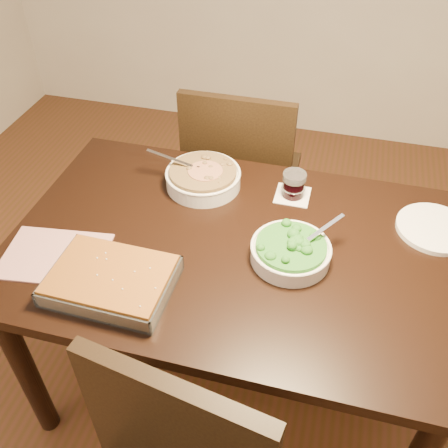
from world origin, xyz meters
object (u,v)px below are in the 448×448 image
Objects in this scene: table at (234,265)px; wine_tumbler at (294,184)px; baking_dish at (111,280)px; chair_far at (241,174)px; stew_bowl at (203,177)px; broccoli_bowl at (291,251)px; dinner_plate at (434,228)px.

table is 15.62× the size of wine_tumbler.
baking_dish reaches higher than table.
chair_far reaches higher than table.
chair_far is (0.05, 0.39, -0.25)m from stew_bowl.
stew_bowl is 0.45m from broccoli_bowl.
stew_bowl is 3.29× the size of wine_tumbler.
stew_bowl is at bearing 124.42° from table.
broccoli_bowl reaches higher than dinner_plate.
table is 0.65m from dinner_plate.
broccoli_bowl is at bearing 28.39° from baking_dish.
table is 0.41m from baking_dish.
table is 4.05× the size of baking_dish.
chair_far is (-0.30, 0.67, -0.25)m from broccoli_bowl.
stew_bowl is at bearing -175.82° from wine_tumbler.
wine_tumbler is at bearing 53.08° from baking_dish.
baking_dish is at bearing 79.47° from chair_far.
wine_tumbler is (0.43, 0.55, 0.02)m from baking_dish.
stew_bowl is 0.31× the size of chair_far.
dinner_plate is (0.89, 0.48, -0.02)m from baking_dish.
baking_dish is 0.69m from wine_tumbler.
broccoli_bowl is 0.31m from wine_tumbler.
stew_bowl is (-0.18, 0.26, 0.13)m from table.
dinner_plate is at bearing 29.78° from broccoli_bowl.
stew_bowl reaches higher than dinner_plate.
stew_bowl is at bearing 177.14° from dinner_plate.
broccoli_bowl is at bearing -6.69° from table.
dinner_plate reaches higher than table.
dinner_plate is (0.46, -0.06, -0.04)m from wine_tumbler.
stew_bowl is 0.85× the size of baking_dish.
table is 1.46× the size of chair_far.
chair_far is (-0.13, 0.65, -0.12)m from table.
stew_bowl is 1.23× the size of dinner_plate.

